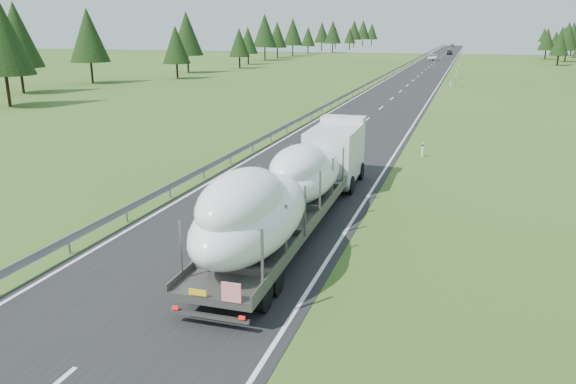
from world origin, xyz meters
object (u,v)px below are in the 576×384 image
(highway_sign, at_px, (456,75))
(distant_van, at_px, (433,57))
(boat_truck, at_px, (292,184))
(distant_car_blue, at_px, (452,45))
(distant_car_dark, at_px, (450,52))

(highway_sign, height_order, distant_van, highway_sign)
(boat_truck, xyz_separation_m, distant_car_blue, (-2.73, 268.11, -1.57))
(distant_car_blue, bearing_deg, highway_sign, -93.63)
(highway_sign, xyz_separation_m, boat_truck, (-4.81, -67.16, 0.41))
(distant_car_blue, bearing_deg, distant_car_dark, -94.34)
(boat_truck, relative_size, distant_van, 3.59)
(distant_van, height_order, distant_car_dark, distant_car_dark)
(distant_van, bearing_deg, distant_car_blue, 90.82)
(distant_car_dark, distance_m, distant_car_blue, 88.57)
(distant_car_dark, bearing_deg, highway_sign, -89.92)
(distant_car_dark, height_order, distant_car_blue, distant_car_dark)
(highway_sign, relative_size, boat_truck, 0.13)
(boat_truck, bearing_deg, distant_van, 91.43)
(highway_sign, distance_m, boat_truck, 67.33)
(boat_truck, bearing_deg, distant_car_dark, 90.16)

